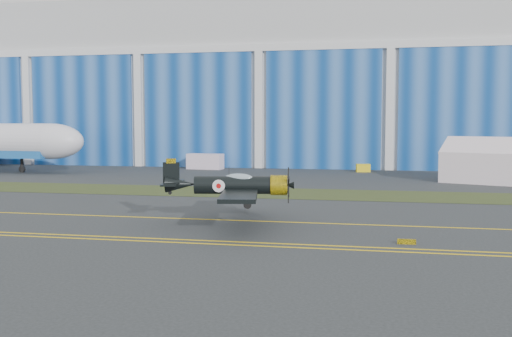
% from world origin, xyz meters
% --- Properties ---
extents(ground, '(260.00, 260.00, 0.00)m').
position_xyz_m(ground, '(0.00, 0.00, 0.00)').
color(ground, '#323638').
rests_on(ground, ground).
extents(grass_median, '(260.00, 10.00, 0.02)m').
position_xyz_m(grass_median, '(0.00, 14.00, 0.02)').
color(grass_median, '#475128').
rests_on(grass_median, ground).
extents(hangar, '(220.00, 45.70, 30.00)m').
position_xyz_m(hangar, '(0.00, 71.79, 14.96)').
color(hangar, silver).
rests_on(hangar, ground).
extents(taxiway_centreline, '(200.00, 0.20, 0.02)m').
position_xyz_m(taxiway_centreline, '(0.00, -5.00, 0.01)').
color(taxiway_centreline, yellow).
rests_on(taxiway_centreline, ground).
extents(edge_line_near, '(80.00, 0.20, 0.02)m').
position_xyz_m(edge_line_near, '(0.00, -14.50, 0.01)').
color(edge_line_near, yellow).
rests_on(edge_line_near, ground).
extents(edge_line_far, '(80.00, 0.20, 0.02)m').
position_xyz_m(edge_line_far, '(0.00, -13.50, 0.01)').
color(edge_line_far, yellow).
rests_on(edge_line_far, ground).
extents(guard_board_right, '(1.20, 0.15, 0.35)m').
position_xyz_m(guard_board_right, '(22.00, -12.00, 0.17)').
color(guard_board_right, yellow).
rests_on(guard_board_right, ground).
extents(warbird, '(13.66, 15.58, 4.10)m').
position_xyz_m(warbird, '(9.02, -6.85, 3.11)').
color(warbird, black).
rests_on(warbird, ground).
extents(tent, '(15.66, 13.70, 6.07)m').
position_xyz_m(tent, '(35.67, 31.68, 3.03)').
color(tent, white).
rests_on(tent, ground).
extents(shipping_container, '(6.24, 3.05, 2.60)m').
position_xyz_m(shipping_container, '(-8.49, 45.26, 1.30)').
color(shipping_container, silver).
rests_on(shipping_container, ground).
extents(tug, '(2.36, 1.67, 1.27)m').
position_xyz_m(tug, '(17.89, 44.77, 0.63)').
color(tug, yellow).
rests_on(tug, ground).
extents(barrier_a, '(2.02, 0.66, 0.90)m').
position_xyz_m(barrier_a, '(0.02, 20.70, 0.45)').
color(barrier_a, '#959C84').
rests_on(barrier_a, ground).
extents(barrier_b, '(2.01, 0.64, 0.90)m').
position_xyz_m(barrier_b, '(1.66, 19.16, 0.45)').
color(barrier_b, gray).
rests_on(barrier_b, ground).
extents(barrier_c, '(2.07, 0.92, 0.90)m').
position_xyz_m(barrier_c, '(3.90, 20.96, 0.45)').
color(barrier_c, gray).
rests_on(barrier_c, ground).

